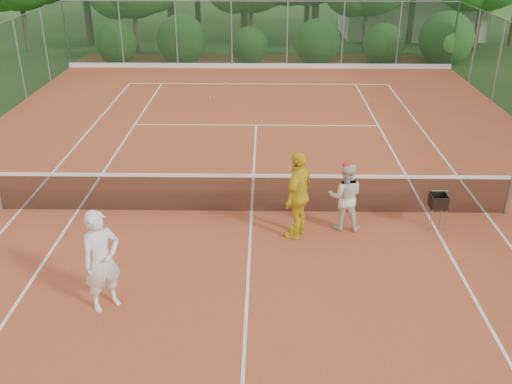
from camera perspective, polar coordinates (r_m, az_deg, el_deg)
ground at (r=13.42m, az=-0.45°, el=-2.07°), size 120.00×120.00×0.00m
clay_court at (r=13.42m, az=-0.45°, el=-2.03°), size 18.00×36.00×0.02m
club_building at (r=37.25m, az=15.16°, el=17.20°), size 8.00×5.00×3.00m
tennis_net at (r=13.19m, az=-0.45°, el=-0.01°), size 11.97×0.10×1.10m
player_white at (r=10.12m, az=-15.17°, el=-6.65°), size 0.81×0.78×1.87m
player_center_grp at (r=12.51m, az=8.91°, el=-0.42°), size 0.81×0.67×1.58m
player_yellow at (r=12.02m, az=4.25°, el=-0.26°), size 0.92×1.24×1.95m
ball_hopper at (r=13.07m, az=17.77°, el=-0.94°), size 0.35×0.35×0.80m
stray_ball_a at (r=22.53m, az=-4.61°, el=9.41°), size 0.07×0.07×0.07m
stray_ball_b at (r=24.61m, az=-3.07°, el=10.81°), size 0.07×0.07×0.07m
stray_ball_c at (r=22.46m, az=11.72°, el=8.92°), size 0.07×0.07×0.07m
court_markings at (r=13.41m, az=-0.45°, el=-1.98°), size 11.03×23.83×0.01m
fence_back at (r=27.32m, az=0.33°, el=15.43°), size 18.07×0.07×3.00m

